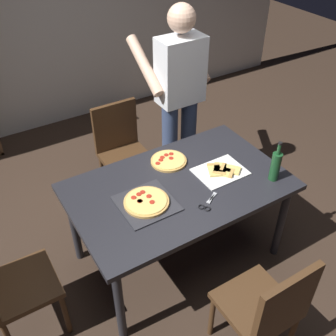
{
  "coord_description": "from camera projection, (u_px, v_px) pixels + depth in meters",
  "views": [
    {
      "loc": [
        -1.17,
        -1.77,
        2.55
      ],
      "look_at": [
        0.0,
        0.15,
        0.8
      ],
      "focal_mm": 42.06,
      "sensor_mm": 36.0,
      "label": 1
    }
  ],
  "objects": [
    {
      "name": "second_pizza_plain",
      "position": [
        169.0,
        161.0,
        2.99
      ],
      "size": [
        0.27,
        0.27,
        0.03
      ],
      "color": "tan",
      "rests_on": "dining_table"
    },
    {
      "name": "pepperoni_pizza_on_tray",
      "position": [
        146.0,
        202.0,
        2.62
      ],
      "size": [
        0.36,
        0.36,
        0.04
      ],
      "color": "#2D2D33",
      "rests_on": "dining_table"
    },
    {
      "name": "dining_table",
      "position": [
        179.0,
        193.0,
        2.83
      ],
      "size": [
        1.55,
        0.95,
        0.75
      ],
      "color": "#232328",
      "rests_on": "ground_plane"
    },
    {
      "name": "person_serving_pizza",
      "position": [
        179.0,
        95.0,
        3.32
      ],
      "size": [
        0.55,
        0.54,
        1.75
      ],
      "color": "#38476B",
      "rests_on": "ground_plane"
    },
    {
      "name": "chair_left_end",
      "position": [
        6.0,
        283.0,
        2.41
      ],
      "size": [
        0.42,
        0.42,
        0.9
      ],
      "color": "#472D19",
      "rests_on": "ground_plane"
    },
    {
      "name": "chair_far_side",
      "position": [
        122.0,
        146.0,
        3.58
      ],
      "size": [
        0.42,
        0.42,
        0.9
      ],
      "color": "#472D19",
      "rests_on": "ground_plane"
    },
    {
      "name": "chair_near_camera",
      "position": [
        268.0,
        307.0,
        2.28
      ],
      "size": [
        0.42,
        0.42,
        0.9
      ],
      "color": "#472D19",
      "rests_on": "ground_plane"
    },
    {
      "name": "ground_plane",
      "position": [
        177.0,
        254.0,
        3.24
      ],
      "size": [
        12.0,
        12.0,
        0.0
      ],
      "primitive_type": "plane",
      "color": "#38281E"
    },
    {
      "name": "pizza_slices_on_towel",
      "position": [
        221.0,
        171.0,
        2.89
      ],
      "size": [
        0.36,
        0.28,
        0.03
      ],
      "color": "white",
      "rests_on": "dining_table"
    },
    {
      "name": "kitchen_scissors",
      "position": [
        207.0,
        204.0,
        2.62
      ],
      "size": [
        0.19,
        0.14,
        0.01
      ],
      "color": "silver",
      "rests_on": "dining_table"
    },
    {
      "name": "wine_bottle",
      "position": [
        276.0,
        166.0,
        2.76
      ],
      "size": [
        0.07,
        0.07,
        0.32
      ],
      "color": "#194723",
      "rests_on": "dining_table"
    },
    {
      "name": "back_wall",
      "position": [
        47.0,
        1.0,
        4.14
      ],
      "size": [
        6.4,
        0.1,
        2.8
      ],
      "primitive_type": "cube",
      "color": "silver",
      "rests_on": "ground_plane"
    }
  ]
}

